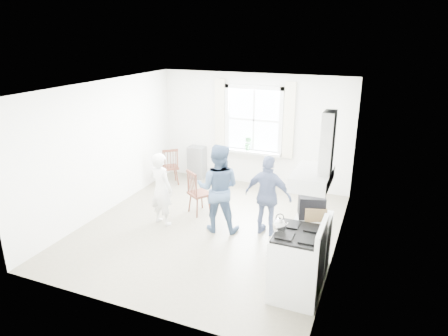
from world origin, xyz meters
TOP-DOWN VIEW (x-y plane):
  - room_shell at (0.00, 0.00)m, footprint 4.62×5.12m
  - window_assembly at (0.00, 2.45)m, footprint 1.88×0.24m
  - range_hood at (2.07, -1.35)m, footprint 0.45×0.76m
  - shelf_unit at (-1.40, 2.33)m, footprint 0.40×0.30m
  - gas_stove at (1.91, -1.35)m, footprint 0.68×0.76m
  - kettle at (1.65, -1.40)m, footprint 0.18×0.18m
  - low_cabinet at (1.98, -0.65)m, footprint 0.50×0.55m
  - stereo_stack at (1.94, -0.68)m, footprint 0.45×0.42m
  - cardboard_box at (2.00, -0.75)m, footprint 0.36×0.32m
  - windsor_chair_a at (-1.75, 1.63)m, footprint 0.53×0.53m
  - windsor_chair_b at (-0.52, 0.43)m, footprint 0.53×0.53m
  - person_left at (-0.91, -0.18)m, footprint 0.62×0.62m
  - person_mid at (0.16, 0.01)m, footprint 0.93×0.93m
  - person_right at (1.04, 0.19)m, footprint 0.92×0.92m
  - potted_plant at (-0.09, 2.36)m, footprint 0.23×0.23m

SIDE VIEW (x-z plane):
  - shelf_unit at x=-1.40m, z-range 0.00..0.80m
  - low_cabinet at x=1.98m, z-range 0.00..0.90m
  - gas_stove at x=1.91m, z-range -0.08..1.04m
  - windsor_chair_a at x=-1.75m, z-range 0.10..1.01m
  - windsor_chair_b at x=-0.52m, z-range 0.10..1.01m
  - person_left at x=-0.91m, z-range 0.00..1.40m
  - person_right at x=1.04m, z-range 0.00..1.46m
  - person_mid at x=0.16m, z-range 0.00..1.63m
  - cardboard_box at x=2.00m, z-range 0.90..1.10m
  - potted_plant at x=-0.09m, z-range 0.85..1.18m
  - kettle at x=1.65m, z-range 0.91..1.17m
  - stereo_stack at x=1.94m, z-range 0.90..1.23m
  - room_shell at x=0.00m, z-range -0.02..2.62m
  - window_assembly at x=0.00m, z-range 0.61..2.31m
  - range_hood at x=2.07m, z-range 1.43..2.37m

